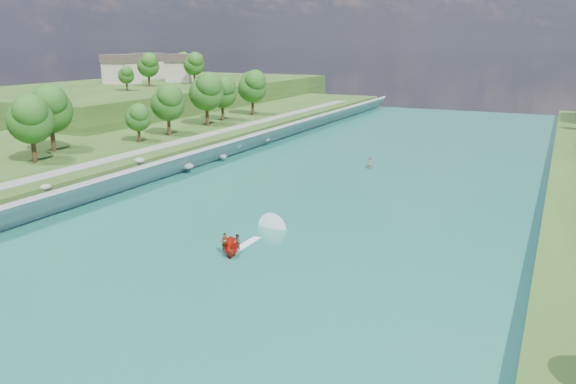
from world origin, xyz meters
The scene contains 10 objects.
ground centered at (0.00, 0.00, 0.00)m, with size 260.00×260.00×0.00m, color #2D5119.
river_water centered at (0.00, 20.00, 0.05)m, with size 55.00×240.00×0.10m, color #1B6754.
berm_west centered at (-50.00, 20.00, 1.75)m, with size 45.00×240.00×3.50m, color #2D5119.
ridge_west centered at (-82.50, 95.00, 4.50)m, with size 60.00×120.00×9.00m, color #2D5119.
riprap_bank centered at (-25.86, 19.15, 1.82)m, with size 4.28×236.00×4.41m.
riverside_path centered at (-32.50, 20.00, 3.55)m, with size 3.00×200.00×0.10m, color gray.
ridge_houses centered at (-88.67, 100.00, 13.31)m, with size 29.50×29.50×8.40m.
trees_ridge centered at (-73.85, 90.73, 14.11)m, with size 18.50×42.10×10.60m.
motorboat centered at (-0.11, 4.54, 0.72)m, with size 3.60×18.75×2.23m.
raft centered at (-0.21, 47.59, 0.48)m, with size 2.19×2.79×1.69m.
Camera 1 is at (28.13, -42.26, 20.52)m, focal length 35.00 mm.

